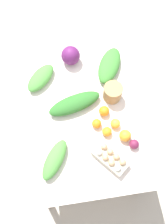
% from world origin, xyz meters
% --- Properties ---
extents(ground_plane, '(8.00, 8.00, 0.00)m').
position_xyz_m(ground_plane, '(0.00, 0.00, 0.00)').
color(ground_plane, '#B2A899').
extents(dining_table, '(1.22, 0.92, 0.73)m').
position_xyz_m(dining_table, '(0.00, 0.00, 0.63)').
color(dining_table, silver).
rests_on(dining_table, ground_plane).
extents(cabbage_purple, '(0.15, 0.15, 0.15)m').
position_xyz_m(cabbage_purple, '(0.47, 0.04, 0.81)').
color(cabbage_purple, '#601E5B').
rests_on(cabbage_purple, dining_table).
extents(egg_carton, '(0.26, 0.25, 0.09)m').
position_xyz_m(egg_carton, '(-0.37, -0.12, 0.77)').
color(egg_carton, beige).
rests_on(egg_carton, dining_table).
extents(paper_bag, '(0.14, 0.14, 0.13)m').
position_xyz_m(paper_bag, '(0.10, -0.23, 0.80)').
color(paper_bag, '#A87F51').
rests_on(paper_bag, dining_table).
extents(greens_bunch_beet_tops, '(0.23, 0.42, 0.09)m').
position_xyz_m(greens_bunch_beet_tops, '(0.07, 0.06, 0.78)').
color(greens_bunch_beet_tops, '#2D6B28').
rests_on(greens_bunch_beet_tops, dining_table).
extents(greens_bunch_dandelion, '(0.37, 0.29, 0.09)m').
position_xyz_m(greens_bunch_dandelion, '(0.35, -0.25, 0.78)').
color(greens_bunch_dandelion, '#3D8433').
rests_on(greens_bunch_dandelion, dining_table).
extents(greens_bunch_chard, '(0.31, 0.25, 0.09)m').
position_xyz_m(greens_bunch_chard, '(-0.32, 0.25, 0.77)').
color(greens_bunch_chard, '#4C933D').
rests_on(greens_bunch_chard, dining_table).
extents(greens_bunch_kale, '(0.29, 0.28, 0.08)m').
position_xyz_m(greens_bunch_kale, '(0.32, 0.29, 0.77)').
color(greens_bunch_kale, '#4C933D').
rests_on(greens_bunch_kale, dining_table).
extents(beet_root, '(0.07, 0.07, 0.07)m').
position_xyz_m(beet_root, '(-0.29, -0.30, 0.77)').
color(beet_root, maroon).
rests_on(beet_root, dining_table).
extents(orange_0, '(0.07, 0.07, 0.07)m').
position_xyz_m(orange_0, '(-0.13, -0.21, 0.77)').
color(orange_0, '#F9A833').
rests_on(orange_0, dining_table).
extents(orange_1, '(0.07, 0.07, 0.07)m').
position_xyz_m(orange_1, '(-0.11, -0.07, 0.77)').
color(orange_1, orange).
rests_on(orange_1, dining_table).
extents(orange_2, '(0.08, 0.08, 0.08)m').
position_xyz_m(orange_2, '(-0.02, -0.14, 0.77)').
color(orange_2, orange).
rests_on(orange_2, dining_table).
extents(orange_3, '(0.08, 0.08, 0.08)m').
position_xyz_m(orange_3, '(-0.23, -0.25, 0.77)').
color(orange_3, orange).
rests_on(orange_3, dining_table).
extents(orange_4, '(0.07, 0.07, 0.07)m').
position_xyz_m(orange_4, '(-0.18, -0.14, 0.77)').
color(orange_4, orange).
rests_on(orange_4, dining_table).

